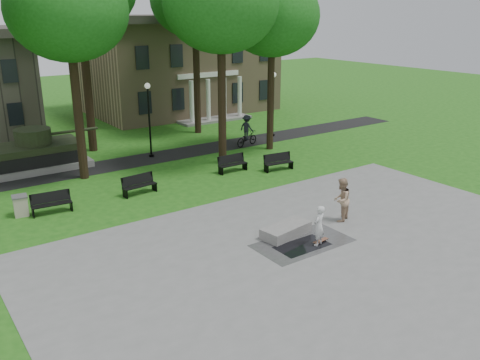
# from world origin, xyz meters

# --- Properties ---
(ground) EXTENTS (120.00, 120.00, 0.00)m
(ground) POSITION_xyz_m (0.00, 0.00, 0.00)
(ground) COLOR #1D5714
(ground) RESTS_ON ground
(plaza) EXTENTS (22.00, 16.00, 0.02)m
(plaza) POSITION_xyz_m (0.00, -5.00, 0.01)
(plaza) COLOR gray
(plaza) RESTS_ON ground
(footpath) EXTENTS (44.00, 2.60, 0.01)m
(footpath) POSITION_xyz_m (0.00, 12.00, 0.01)
(footpath) COLOR black
(footpath) RESTS_ON ground
(building_right) EXTENTS (17.00, 12.00, 8.60)m
(building_right) POSITION_xyz_m (10.00, 26.00, 4.34)
(building_right) COLOR #9E8460
(building_right) RESTS_ON ground
(tree_1) EXTENTS (6.20, 6.20, 11.63)m
(tree_1) POSITION_xyz_m (-4.50, 10.50, 8.95)
(tree_1) COLOR black
(tree_1) RESTS_ON ground
(tree_2) EXTENTS (6.60, 6.60, 12.16)m
(tree_2) POSITION_xyz_m (3.50, 8.50, 9.32)
(tree_2) COLOR black
(tree_2) RESTS_ON ground
(tree_3) EXTENTS (6.00, 6.00, 11.19)m
(tree_3) POSITION_xyz_m (8.00, 9.50, 8.60)
(tree_3) COLOR black
(tree_3) RESTS_ON ground
(tree_5) EXTENTS (6.40, 6.40, 12.44)m
(tree_5) POSITION_xyz_m (6.50, 16.50, 9.67)
(tree_5) COLOR black
(tree_5) RESTS_ON ground
(lamp_mid) EXTENTS (0.36, 0.36, 4.73)m
(lamp_mid) POSITION_xyz_m (0.50, 12.30, 2.79)
(lamp_mid) COLOR black
(lamp_mid) RESTS_ON ground
(lamp_right) EXTENTS (0.36, 0.36, 4.73)m
(lamp_right) POSITION_xyz_m (10.50, 12.30, 2.79)
(lamp_right) COLOR black
(lamp_right) RESTS_ON ground
(tank_monument) EXTENTS (7.45, 3.40, 2.40)m
(tank_monument) POSITION_xyz_m (-6.46, 14.00, 0.86)
(tank_monument) COLOR gray
(tank_monument) RESTS_ON ground
(puddle) EXTENTS (2.20, 1.20, 0.00)m
(puddle) POSITION_xyz_m (-0.36, -3.15, 0.02)
(puddle) COLOR black
(puddle) RESTS_ON plaza
(concrete_block) EXTENTS (2.33, 1.33, 0.45)m
(concrete_block) POSITION_xyz_m (-0.24, -1.98, 0.24)
(concrete_block) COLOR gray
(concrete_block) RESTS_ON plaza
(skateboard) EXTENTS (0.80, 0.29, 0.07)m
(skateboard) POSITION_xyz_m (0.50, -3.30, 0.06)
(skateboard) COLOR brown
(skateboard) RESTS_ON plaza
(skateboarder) EXTENTS (0.71, 0.60, 1.67)m
(skateboarder) POSITION_xyz_m (0.23, -3.42, 0.85)
(skateboarder) COLOR silver
(skateboarder) RESTS_ON plaza
(friend_watching) EXTENTS (1.19, 1.10, 1.98)m
(friend_watching) POSITION_xyz_m (2.78, -2.17, 1.01)
(friend_watching) COLOR tan
(friend_watching) RESTS_ON plaza
(cyclist) EXTENTS (2.08, 1.23, 2.17)m
(cyclist) POSITION_xyz_m (7.19, 11.04, 0.89)
(cyclist) COLOR black
(cyclist) RESTS_ON ground
(park_bench_0) EXTENTS (1.83, 0.68, 1.00)m
(park_bench_0) POSITION_xyz_m (-7.50, 6.24, 0.52)
(park_bench_0) COLOR black
(park_bench_0) RESTS_ON ground
(park_bench_1) EXTENTS (1.83, 0.69, 1.00)m
(park_bench_1) POSITION_xyz_m (-3.07, 6.31, 0.52)
(park_bench_1) COLOR black
(park_bench_1) RESTS_ON ground
(park_bench_2) EXTENTS (1.80, 0.52, 1.00)m
(park_bench_2) POSITION_xyz_m (2.97, 6.69, 0.52)
(park_bench_2) COLOR black
(park_bench_2) RESTS_ON ground
(park_bench_3) EXTENTS (1.84, 0.76, 1.00)m
(park_bench_3) POSITION_xyz_m (5.34, 5.39, 0.52)
(park_bench_3) COLOR black
(park_bench_3) RESTS_ON ground
(trash_bin) EXTENTS (0.74, 0.74, 0.96)m
(trash_bin) POSITION_xyz_m (-8.73, 6.73, 0.49)
(trash_bin) COLOR #BAB399
(trash_bin) RESTS_ON ground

